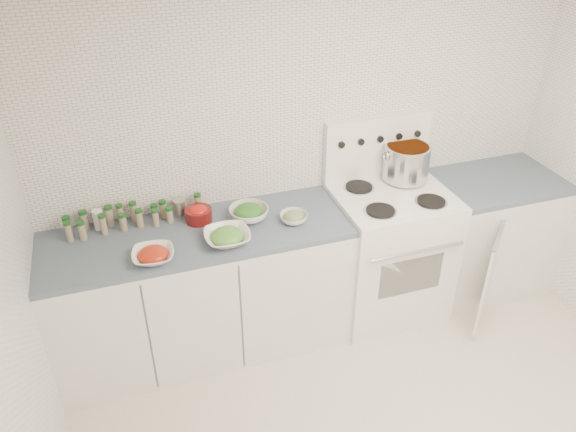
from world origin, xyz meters
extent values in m
cube|color=white|center=(0.00, 1.51, 1.25)|extent=(3.50, 0.02, 2.50)
cube|color=white|center=(-0.82, 1.19, 0.43)|extent=(1.85, 0.62, 0.86)
cube|color=#4B5E71|center=(-0.82, 1.19, 0.88)|extent=(1.85, 0.62, 0.03)
cube|color=white|center=(0.48, 1.18, 0.46)|extent=(0.76, 0.65, 0.92)
cube|color=black|center=(0.48, 0.86, 0.50)|extent=(0.45, 0.01, 0.28)
cylinder|color=silver|center=(0.48, 0.82, 0.72)|extent=(0.65, 0.02, 0.02)
cube|color=white|center=(0.48, 1.18, 0.93)|extent=(0.76, 0.65, 0.01)
cube|color=white|center=(0.48, 1.47, 1.15)|extent=(0.76, 0.06, 0.43)
cylinder|color=silver|center=(0.30, 1.02, 0.94)|extent=(0.21, 0.21, 0.01)
cylinder|color=black|center=(0.30, 1.02, 0.94)|extent=(0.18, 0.18, 0.01)
cylinder|color=silver|center=(0.66, 1.02, 0.94)|extent=(0.21, 0.21, 0.01)
cylinder|color=black|center=(0.66, 1.02, 0.94)|extent=(0.18, 0.18, 0.01)
cylinder|color=silver|center=(0.30, 1.33, 0.94)|extent=(0.21, 0.21, 0.01)
cylinder|color=black|center=(0.30, 1.33, 0.94)|extent=(0.18, 0.18, 0.01)
cylinder|color=silver|center=(0.66, 1.33, 0.94)|extent=(0.21, 0.21, 0.01)
cylinder|color=black|center=(0.66, 1.33, 0.94)|extent=(0.18, 0.18, 0.01)
cylinder|color=black|center=(0.20, 1.44, 1.22)|extent=(0.04, 0.02, 0.04)
cylinder|color=black|center=(0.34, 1.44, 1.22)|extent=(0.04, 0.02, 0.04)
cylinder|color=black|center=(0.48, 1.44, 1.22)|extent=(0.04, 0.02, 0.04)
cylinder|color=black|center=(0.62, 1.44, 1.22)|extent=(0.04, 0.02, 0.04)
cylinder|color=black|center=(0.76, 1.44, 1.22)|extent=(0.04, 0.02, 0.04)
cube|color=white|center=(1.30, 1.19, 0.43)|extent=(0.89, 0.62, 0.86)
cube|color=#4B5E71|center=(1.30, 1.19, 0.88)|extent=(0.89, 0.62, 0.03)
cube|color=white|center=(1.01, 0.74, 0.43)|extent=(0.30, 0.29, 0.70)
cylinder|color=silver|center=(0.65, 1.35, 1.07)|extent=(0.31, 0.31, 0.24)
cylinder|color=orange|center=(0.65, 1.35, 1.17)|extent=(0.28, 0.28, 0.03)
torus|color=silver|center=(0.49, 1.35, 1.14)|extent=(0.01, 0.08, 0.08)
torus|color=silver|center=(0.81, 1.35, 1.14)|extent=(0.01, 0.08, 0.08)
imported|color=white|center=(-1.10, 1.00, 0.93)|extent=(0.26, 0.26, 0.06)
ellipsoid|color=red|center=(-1.10, 1.00, 0.94)|extent=(0.17, 0.17, 0.07)
imported|color=white|center=(-0.67, 1.04, 0.93)|extent=(0.27, 0.27, 0.07)
ellipsoid|color=#3F7F29|center=(-0.67, 1.04, 0.95)|extent=(0.19, 0.19, 0.09)
imported|color=white|center=(-0.49, 1.24, 0.94)|extent=(0.26, 0.26, 0.08)
ellipsoid|color=#24631C|center=(-0.49, 1.24, 0.96)|extent=(0.18, 0.18, 0.08)
imported|color=white|center=(-0.23, 1.12, 0.93)|extent=(0.19, 0.19, 0.05)
ellipsoid|color=#345221|center=(-0.23, 1.12, 0.94)|extent=(0.12, 0.12, 0.06)
cylinder|color=#560F0E|center=(-0.79, 1.32, 0.94)|extent=(0.17, 0.17, 0.08)
ellipsoid|color=red|center=(-0.79, 1.32, 0.97)|extent=(0.12, 0.12, 0.06)
cylinder|color=white|center=(-1.37, 1.43, 0.96)|extent=(0.07, 0.07, 0.13)
cylinder|color=#9D9885|center=(-0.88, 1.43, 0.95)|extent=(0.09, 0.09, 0.10)
cylinder|color=gray|center=(-1.55, 1.43, 0.95)|extent=(0.05, 0.05, 0.10)
cylinder|color=#154917|center=(-1.55, 1.43, 1.01)|extent=(0.05, 0.05, 0.02)
cylinder|color=gray|center=(-1.45, 1.44, 0.95)|extent=(0.05, 0.05, 0.11)
cylinder|color=#154917|center=(-1.45, 1.44, 1.02)|extent=(0.05, 0.05, 0.02)
cylinder|color=gray|center=(-1.31, 1.44, 0.96)|extent=(0.05, 0.05, 0.12)
cylinder|color=#154917|center=(-1.31, 1.44, 1.03)|extent=(0.05, 0.05, 0.02)
cylinder|color=gray|center=(-1.24, 1.44, 0.96)|extent=(0.04, 0.04, 0.11)
cylinder|color=#154917|center=(-1.24, 1.44, 1.02)|extent=(0.04, 0.04, 0.02)
cylinder|color=gray|center=(-1.16, 1.45, 0.96)|extent=(0.04, 0.04, 0.11)
cylinder|color=#154917|center=(-1.16, 1.45, 1.02)|extent=(0.05, 0.05, 0.02)
cylinder|color=gray|center=(-1.04, 1.43, 0.94)|extent=(0.04, 0.04, 0.09)
cylinder|color=#154917|center=(-1.04, 1.43, 0.99)|extent=(0.04, 0.04, 0.02)
cylinder|color=gray|center=(-0.98, 1.43, 0.95)|extent=(0.04, 0.04, 0.10)
cylinder|color=#154917|center=(-0.98, 1.43, 1.01)|extent=(0.05, 0.05, 0.02)
cylinder|color=gray|center=(-0.77, 1.43, 0.95)|extent=(0.04, 0.04, 0.11)
cylinder|color=#154917|center=(-0.77, 1.43, 1.02)|extent=(0.05, 0.05, 0.02)
cylinder|color=gray|center=(-1.54, 1.34, 0.96)|extent=(0.04, 0.04, 0.11)
cylinder|color=#154917|center=(-1.54, 1.34, 1.02)|extent=(0.04, 0.04, 0.02)
cylinder|color=gray|center=(-1.47, 1.34, 0.95)|extent=(0.04, 0.04, 0.10)
cylinder|color=#154917|center=(-1.47, 1.34, 1.01)|extent=(0.05, 0.05, 0.02)
cylinder|color=gray|center=(-1.35, 1.36, 0.96)|extent=(0.04, 0.04, 0.11)
cylinder|color=#154917|center=(-1.35, 1.36, 1.02)|extent=(0.04, 0.04, 0.02)
cylinder|color=gray|center=(-1.23, 1.36, 0.95)|extent=(0.04, 0.04, 0.09)
cylinder|color=#154917|center=(-1.23, 1.36, 1.00)|extent=(0.04, 0.04, 0.02)
cylinder|color=gray|center=(-1.14, 1.36, 0.95)|extent=(0.04, 0.04, 0.10)
cylinder|color=#154917|center=(-1.14, 1.36, 1.01)|extent=(0.04, 0.04, 0.02)
cylinder|color=gray|center=(-1.04, 1.34, 0.95)|extent=(0.04, 0.04, 0.10)
cylinder|color=#154917|center=(-1.04, 1.34, 1.01)|extent=(0.04, 0.04, 0.02)
cylinder|color=gray|center=(-0.96, 1.36, 0.94)|extent=(0.04, 0.04, 0.09)
cylinder|color=#154917|center=(-0.96, 1.36, 0.99)|extent=(0.05, 0.05, 0.02)
camera|label=1|loc=(-1.19, -1.63, 2.77)|focal=35.00mm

